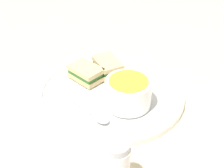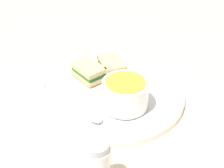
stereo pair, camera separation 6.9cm
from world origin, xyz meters
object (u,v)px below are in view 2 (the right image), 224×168
(soup_bowl, at_px, (125,93))
(salt_shaker, at_px, (99,167))
(spoon, at_px, (93,115))
(sandwich_half_near, at_px, (111,66))
(sandwich_half_far, at_px, (89,71))

(soup_bowl, xyz_separation_m, salt_shaker, (-0.03, -0.20, 0.00))
(spoon, bearing_deg, salt_shaker, -31.31)
(spoon, bearing_deg, soup_bowl, 82.01)
(spoon, relative_size, sandwich_half_near, 1.05)
(soup_bowl, relative_size, sandwich_half_near, 1.05)
(soup_bowl, distance_m, sandwich_half_far, 0.14)
(salt_shaker, bearing_deg, sandwich_half_near, 92.00)
(spoon, height_order, sandwich_half_far, sandwich_half_far)
(soup_bowl, height_order, sandwich_half_near, soup_bowl)
(soup_bowl, distance_m, salt_shaker, 0.20)
(soup_bowl, xyz_separation_m, sandwich_half_far, (-0.09, 0.10, -0.01))
(soup_bowl, relative_size, spoon, 1.00)
(soup_bowl, bearing_deg, spoon, -144.20)
(spoon, height_order, sandwich_half_near, sandwich_half_near)
(sandwich_half_far, bearing_deg, sandwich_half_near, 29.20)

